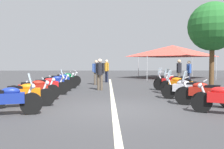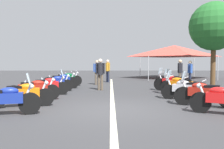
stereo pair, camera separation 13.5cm
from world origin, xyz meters
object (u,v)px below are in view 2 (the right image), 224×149
(motorcycle_left_row_3, at_px, (47,85))
(bystander_2, at_px, (100,72))
(bystander_1, at_px, (190,71))
(motorcycle_left_row_1, at_px, (22,94))
(motorcycle_left_row_2, at_px, (34,89))
(event_tent, at_px, (174,51))
(bystander_4, at_px, (180,70))
(motorcycle_left_row_4, at_px, (54,83))
(roadside_tree_0, at_px, (214,27))
(motorcycle_right_row_4, at_px, (173,82))
(bystander_0, at_px, (108,69))
(motorcycle_left_row_6, at_px, (66,79))
(motorcycle_left_row_5, at_px, (61,81))
(motorcycle_right_row_2, at_px, (187,89))
(motorcycle_right_row_1, at_px, (204,93))
(motorcycle_right_row_3, at_px, (180,85))
(motorcycle_left_row_0, at_px, (4,99))
(bystander_3, at_px, (97,70))

(motorcycle_left_row_3, distance_m, bystander_2, 3.23)
(bystander_1, bearing_deg, motorcycle_left_row_1, 50.14)
(motorcycle_left_row_2, bearing_deg, event_tent, 40.50)
(motorcycle_left_row_3, xyz_separation_m, bystander_4, (4.71, -7.54, 0.55))
(motorcycle_left_row_4, height_order, roadside_tree_0, roadside_tree_0)
(motorcycle_right_row_4, bearing_deg, bystander_0, -26.48)
(motorcycle_left_row_6, xyz_separation_m, motorcycle_right_row_4, (-2.94, -6.15, 0.01))
(motorcycle_left_row_6, bearing_deg, motorcycle_left_row_2, -115.69)
(motorcycle_left_row_5, xyz_separation_m, motorcycle_right_row_2, (-4.50, -5.96, -0.01))
(motorcycle_right_row_1, height_order, motorcycle_right_row_3, motorcycle_right_row_1)
(motorcycle_right_row_4, xyz_separation_m, bystander_1, (3.57, -2.07, 0.48))
(motorcycle_left_row_4, distance_m, motorcycle_left_row_5, 1.39)
(motorcycle_left_row_4, bearing_deg, bystander_2, -3.08)
(motorcycle_left_row_5, xyz_separation_m, bystander_1, (2.16, -8.24, 0.49))
(motorcycle_right_row_1, relative_size, roadside_tree_0, 0.35)
(motorcycle_left_row_5, relative_size, bystander_0, 1.19)
(motorcycle_left_row_4, height_order, motorcycle_right_row_2, motorcycle_right_row_2)
(bystander_2, xyz_separation_m, event_tent, (10.31, -6.73, 1.63))
(motorcycle_right_row_1, distance_m, bystander_4, 7.88)
(motorcycle_left_row_2, height_order, bystander_4, bystander_4)
(motorcycle_left_row_1, distance_m, motorcycle_right_row_3, 6.96)
(motorcycle_right_row_1, height_order, event_tent, event_tent)
(bystander_1, distance_m, bystander_2, 6.63)
(motorcycle_left_row_0, distance_m, motorcycle_left_row_2, 2.90)
(motorcycle_left_row_3, xyz_separation_m, motorcycle_left_row_6, (4.44, -0.10, 0.01))
(motorcycle_left_row_3, distance_m, motorcycle_right_row_4, 6.42)
(bystander_3, bearing_deg, roadside_tree_0, 78.95)
(motorcycle_left_row_5, height_order, bystander_1, bystander_1)
(motorcycle_left_row_2, bearing_deg, motorcycle_left_row_4, 71.51)
(motorcycle_left_row_0, bearing_deg, motorcycle_left_row_2, 75.59)
(bystander_4, bearing_deg, roadside_tree_0, 31.62)
(motorcycle_left_row_3, xyz_separation_m, motorcycle_right_row_1, (-3.03, -6.18, 0.02))
(motorcycle_right_row_1, relative_size, bystander_1, 1.17)
(motorcycle_left_row_5, height_order, roadside_tree_0, roadside_tree_0)
(motorcycle_left_row_3, distance_m, bystander_0, 8.14)
(bystander_0, relative_size, event_tent, 0.27)
(bystander_4, bearing_deg, bystander_1, 52.16)
(motorcycle_left_row_2, height_order, event_tent, event_tent)
(event_tent, bearing_deg, motorcycle_left_row_1, 149.37)
(bystander_0, bearing_deg, motorcycle_right_row_1, -108.58)
(motorcycle_right_row_2, relative_size, bystander_1, 1.19)
(bystander_1, xyz_separation_m, bystander_3, (0.37, 6.27, 0.02))
(motorcycle_right_row_1, bearing_deg, roadside_tree_0, -86.60)
(motorcycle_left_row_1, distance_m, bystander_1, 11.69)
(motorcycle_right_row_2, distance_m, motorcycle_right_row_4, 3.10)
(motorcycle_left_row_1, bearing_deg, motorcycle_left_row_4, 71.80)
(motorcycle_left_row_5, bearing_deg, motorcycle_left_row_6, 77.80)
(motorcycle_left_row_0, relative_size, motorcycle_left_row_3, 1.02)
(motorcycle_left_row_5, relative_size, motorcycle_right_row_2, 1.07)
(motorcycle_right_row_3, height_order, roadside_tree_0, roadside_tree_0)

